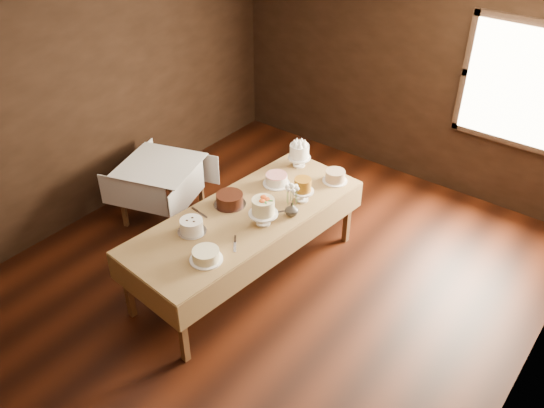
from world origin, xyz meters
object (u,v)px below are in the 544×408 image
(cake_meringue, at_px, (299,156))
(cake_flowers, at_px, (263,213))
(cake_lattice, at_px, (276,180))
(cake_server_e, at_px, (202,215))
(cake_chocolate, at_px, (230,200))
(cake_server_b, at_px, (235,247))
(cake_cream, at_px, (206,256))
(cake_speckled, at_px, (335,176))
(flower_vase, at_px, (292,209))
(cake_caramel, at_px, (302,191))
(cake_server_d, at_px, (284,211))
(cake_server_c, at_px, (259,200))
(side_table, at_px, (160,171))
(cake_swirl, at_px, (192,226))
(display_table, at_px, (246,219))

(cake_meringue, xyz_separation_m, cake_flowers, (0.36, -1.11, 0.00))
(cake_lattice, height_order, cake_server_e, cake_lattice)
(cake_chocolate, distance_m, cake_server_e, 0.32)
(cake_server_b, bearing_deg, cake_cream, -55.29)
(cake_meringue, distance_m, cake_speckled, 0.51)
(flower_vase, bearing_deg, cake_server_e, -142.67)
(cake_caramel, distance_m, cake_server_d, 0.30)
(cake_cream, bearing_deg, cake_server_b, 73.98)
(cake_server_d, xyz_separation_m, cake_server_e, (-0.60, -0.54, 0.00))
(cake_server_c, bearing_deg, flower_vase, -108.26)
(side_table, distance_m, cake_swirl, 1.50)
(cake_meringue, distance_m, cake_caramel, 0.70)
(cake_meringue, distance_m, cake_swirl, 1.63)
(cake_speckled, height_order, cake_lattice, cake_speckled)
(cake_chocolate, bearing_deg, display_table, -6.67)
(cake_lattice, xyz_separation_m, cake_server_c, (0.05, -0.36, -0.05))
(cake_server_b, bearing_deg, cake_flowers, 143.25)
(cake_swirl, bearing_deg, cake_caramel, 64.41)
(cake_server_e, bearing_deg, cake_flowers, 32.25)
(cake_meringue, distance_m, cake_lattice, 0.47)
(display_table, distance_m, cake_chocolate, 0.26)
(cake_lattice, xyz_separation_m, cake_caramel, (0.40, -0.08, 0.06))
(cake_speckled, distance_m, cake_lattice, 0.64)
(cake_lattice, bearing_deg, cake_flowers, -62.93)
(cake_server_e, bearing_deg, cake_chocolate, 78.85)
(side_table, distance_m, cake_meringue, 1.64)
(cake_swirl, bearing_deg, cake_meringue, 86.96)
(display_table, relative_size, cake_flowers, 9.11)
(cake_speckled, distance_m, cake_caramel, 0.52)
(cake_cream, height_order, cake_server_d, cake_cream)
(cake_caramel, height_order, flower_vase, cake_caramel)
(cake_meringue, xyz_separation_m, cake_server_e, (-0.20, -1.37, -0.12))
(side_table, distance_m, cake_server_e, 1.27)
(cake_swirl, xyz_separation_m, cake_server_b, (0.47, 0.08, -0.06))
(cake_cream, bearing_deg, display_table, 102.82)
(cake_chocolate, bearing_deg, cake_server_e, -109.02)
(cake_flowers, height_order, cake_swirl, cake_flowers)
(cake_chocolate, xyz_separation_m, cake_server_e, (-0.10, -0.30, -0.06))
(side_table, relative_size, cake_cream, 3.19)
(cake_flowers, relative_size, cake_cream, 0.86)
(cake_chocolate, distance_m, cake_swirl, 0.56)
(display_table, relative_size, cake_lattice, 8.12)
(cake_swirl, relative_size, flower_vase, 2.18)
(cake_server_e, bearing_deg, cake_lattice, 83.01)
(display_table, xyz_separation_m, cake_server_d, (0.27, 0.27, 0.06))
(display_table, bearing_deg, cake_server_c, 99.68)
(side_table, bearing_deg, cake_cream, -30.43)
(cake_cream, xyz_separation_m, cake_server_c, (-0.22, 1.02, -0.05))
(cake_server_d, bearing_deg, side_table, 125.55)
(cake_swirl, xyz_separation_m, cake_server_c, (0.17, 0.80, -0.06))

